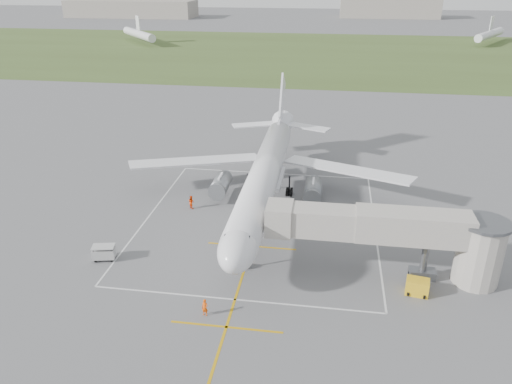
# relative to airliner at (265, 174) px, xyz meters

# --- Properties ---
(ground) EXTENTS (700.00, 700.00, 0.00)m
(ground) POSITION_rel_airliner_xyz_m (0.00, -0.75, -4.39)
(ground) COLOR #5D5D60
(ground) RESTS_ON ground
(grass_strip) EXTENTS (700.00, 120.00, 0.02)m
(grass_strip) POSITION_rel_airliner_xyz_m (0.00, 129.25, -4.38)
(grass_strip) COLOR #3D5023
(grass_strip) RESTS_ON ground
(apron_markings) EXTENTS (28.20, 60.00, 0.01)m
(apron_markings) POSITION_rel_airliner_xyz_m (0.00, -6.57, -4.38)
(apron_markings) COLOR #C38F0B
(apron_markings) RESTS_ON ground
(airliner) EXTENTS (38.93, 46.75, 13.52)m
(airliner) POSITION_rel_airliner_xyz_m (0.00, 0.00, 0.00)
(airliner) COLOR silver
(airliner) RESTS_ON ground
(jet_bridge) EXTENTS (23.40, 5.00, 7.20)m
(jet_bridge) POSITION_rel_airliner_xyz_m (15.72, -14.25, 0.35)
(jet_bridge) COLOR #9C958D
(jet_bridge) RESTS_ON ground
(gpu_unit) EXTENTS (2.32, 1.81, 1.59)m
(gpu_unit) POSITION_rel_airliner_xyz_m (17.07, -17.22, -3.61)
(gpu_unit) COLOR yellow
(gpu_unit) RESTS_ON ground
(baggage_cart) EXTENTS (2.59, 1.87, 1.63)m
(baggage_cart) POSITION_rel_airliner_xyz_m (-15.19, -15.86, -3.56)
(baggage_cart) COLOR #B3B3B3
(baggage_cart) RESTS_ON ground
(ramp_worker_nose) EXTENTS (0.68, 0.53, 1.66)m
(ramp_worker_nose) POSITION_rel_airliner_xyz_m (-2.22, -23.42, -3.56)
(ramp_worker_nose) COLOR #EF4E07
(ramp_worker_nose) RESTS_ON ground
(ramp_worker_wing) EXTENTS (1.07, 1.04, 1.74)m
(ramp_worker_wing) POSITION_rel_airliner_xyz_m (-9.31, -2.26, -3.52)
(ramp_worker_wing) COLOR #F94007
(ramp_worker_wing) RESTS_ON ground
(distant_hangars) EXTENTS (345.00, 49.00, 12.00)m
(distant_hangars) POSITION_rel_airliner_xyz_m (-16.15, 264.44, 0.78)
(distant_hangars) COLOR gray
(distant_hangars) RESTS_ON ground
(distant_aircraft) EXTENTS (163.61, 48.72, 8.85)m
(distant_aircraft) POSITION_rel_airliner_xyz_m (-0.87, 156.05, -0.80)
(distant_aircraft) COLOR silver
(distant_aircraft) RESTS_ON ground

